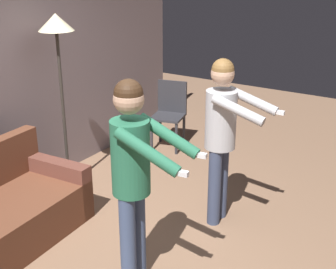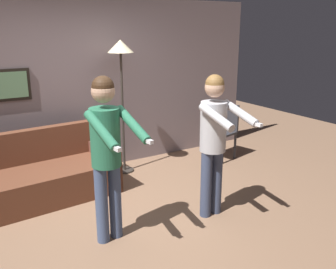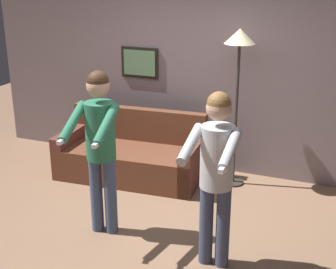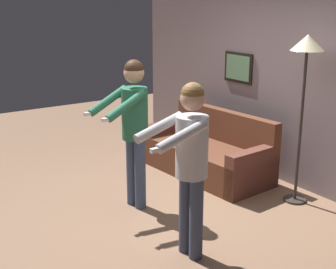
{
  "view_description": "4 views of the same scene",
  "coord_description": "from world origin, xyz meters",
  "px_view_note": "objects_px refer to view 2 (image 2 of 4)",
  "views": [
    {
      "loc": [
        -2.94,
        -2.11,
        2.56
      ],
      "look_at": [
        0.06,
        -0.19,
        1.19
      ],
      "focal_mm": 50.0,
      "sensor_mm": 36.0,
      "label": 1
    },
    {
      "loc": [
        -1.71,
        -3.46,
        2.19
      ],
      "look_at": [
        0.35,
        -0.14,
        1.05
      ],
      "focal_mm": 40.0,
      "sensor_mm": 36.0,
      "label": 2
    },
    {
      "loc": [
        1.91,
        -3.96,
        2.64
      ],
      "look_at": [
        0.33,
        -0.05,
        1.16
      ],
      "focal_mm": 50.0,
      "sensor_mm": 36.0,
      "label": 3
    },
    {
      "loc": [
        4.09,
        -2.71,
        2.39
      ],
      "look_at": [
        0.46,
        -0.24,
        1.1
      ],
      "focal_mm": 50.0,
      "sensor_mm": 36.0,
      "label": 4
    }
  ],
  "objects_px": {
    "couch": "(41,178)",
    "torchiere_lamp": "(121,60)",
    "dining_chair_distant": "(224,128)",
    "person_standing_right": "(214,133)",
    "person_standing_left": "(107,145)"
  },
  "relations": [
    {
      "from": "couch",
      "to": "torchiere_lamp",
      "type": "height_order",
      "value": "torchiere_lamp"
    },
    {
      "from": "torchiere_lamp",
      "to": "dining_chair_distant",
      "type": "relative_size",
      "value": 2.15
    },
    {
      "from": "torchiere_lamp",
      "to": "person_standing_right",
      "type": "distance_m",
      "value": 1.98
    },
    {
      "from": "torchiere_lamp",
      "to": "person_standing_left",
      "type": "distance_m",
      "value": 2.06
    },
    {
      "from": "person_standing_left",
      "to": "person_standing_right",
      "type": "height_order",
      "value": "person_standing_left"
    },
    {
      "from": "torchiere_lamp",
      "to": "dining_chair_distant",
      "type": "bearing_deg",
      "value": -10.68
    },
    {
      "from": "couch",
      "to": "person_standing_right",
      "type": "distance_m",
      "value": 2.35
    },
    {
      "from": "person_standing_left",
      "to": "dining_chair_distant",
      "type": "relative_size",
      "value": 1.87
    },
    {
      "from": "person_standing_right",
      "to": "dining_chair_distant",
      "type": "distance_m",
      "value": 2.14
    },
    {
      "from": "torchiere_lamp",
      "to": "person_standing_right",
      "type": "height_order",
      "value": "torchiere_lamp"
    },
    {
      "from": "couch",
      "to": "dining_chair_distant",
      "type": "distance_m",
      "value": 3.06
    },
    {
      "from": "person_standing_left",
      "to": "torchiere_lamp",
      "type": "bearing_deg",
      "value": 60.2
    },
    {
      "from": "couch",
      "to": "person_standing_left",
      "type": "xyz_separation_m",
      "value": [
        0.36,
        -1.4,
        0.78
      ]
    },
    {
      "from": "person_standing_right",
      "to": "dining_chair_distant",
      "type": "bearing_deg",
      "value": 46.37
    },
    {
      "from": "torchiere_lamp",
      "to": "dining_chair_distant",
      "type": "distance_m",
      "value": 2.11
    }
  ]
}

